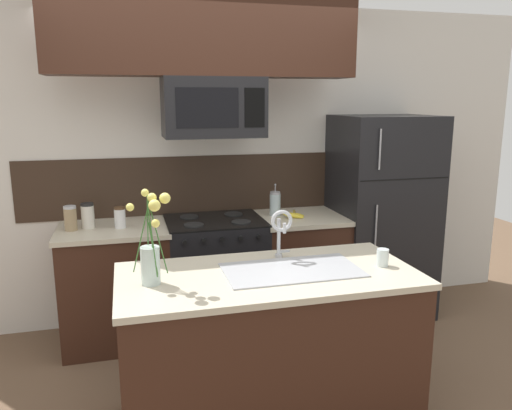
{
  "coord_description": "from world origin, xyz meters",
  "views": [
    {
      "loc": [
        -0.66,
        -2.86,
        1.85
      ],
      "look_at": [
        0.17,
        0.27,
        1.16
      ],
      "focal_mm": 35.0,
      "sensor_mm": 36.0,
      "label": 1
    }
  ],
  "objects_px": {
    "refrigerator": "(380,216)",
    "drinking_glass": "(383,258)",
    "flower_vase": "(151,254)",
    "microwave": "(213,107)",
    "french_press": "(275,204)",
    "storage_jar_medium": "(88,216)",
    "storage_jar_tall": "(70,218)",
    "stove_range": "(216,275)",
    "storage_jar_short": "(120,218)",
    "sink_faucet": "(281,227)",
    "banana_bunch": "(294,215)"
  },
  "relations": [
    {
      "from": "microwave",
      "to": "storage_jar_tall",
      "type": "bearing_deg",
      "value": 179.41
    },
    {
      "from": "stove_range",
      "to": "drinking_glass",
      "type": "height_order",
      "value": "drinking_glass"
    },
    {
      "from": "french_press",
      "to": "flower_vase",
      "type": "distance_m",
      "value": 1.7
    },
    {
      "from": "refrigerator",
      "to": "french_press",
      "type": "bearing_deg",
      "value": 177.55
    },
    {
      "from": "storage_jar_tall",
      "to": "microwave",
      "type": "bearing_deg",
      "value": -0.59
    },
    {
      "from": "refrigerator",
      "to": "french_press",
      "type": "distance_m",
      "value": 0.95
    },
    {
      "from": "microwave",
      "to": "storage_jar_tall",
      "type": "height_order",
      "value": "microwave"
    },
    {
      "from": "storage_jar_medium",
      "to": "microwave",
      "type": "bearing_deg",
      "value": -3.23
    },
    {
      "from": "storage_jar_tall",
      "to": "banana_bunch",
      "type": "relative_size",
      "value": 0.95
    },
    {
      "from": "storage_jar_medium",
      "to": "french_press",
      "type": "xyz_separation_m",
      "value": [
        1.46,
        0.03,
        0.01
      ]
    },
    {
      "from": "refrigerator",
      "to": "banana_bunch",
      "type": "xyz_separation_m",
      "value": [
        -0.81,
        -0.08,
        0.07
      ]
    },
    {
      "from": "stove_range",
      "to": "sink_faucet",
      "type": "height_order",
      "value": "sink_faucet"
    },
    {
      "from": "drinking_glass",
      "to": "french_press",
      "type": "bearing_deg",
      "value": 99.45
    },
    {
      "from": "refrigerator",
      "to": "flower_vase",
      "type": "xyz_separation_m",
      "value": [
        -2.0,
        -1.29,
        0.21
      ]
    },
    {
      "from": "refrigerator",
      "to": "sink_faucet",
      "type": "xyz_separation_m",
      "value": [
        -1.24,
        -1.06,
        0.25
      ]
    },
    {
      "from": "storage_jar_tall",
      "to": "sink_faucet",
      "type": "bearing_deg",
      "value": -38.95
    },
    {
      "from": "banana_bunch",
      "to": "flower_vase",
      "type": "bearing_deg",
      "value": -134.67
    },
    {
      "from": "stove_range",
      "to": "refrigerator",
      "type": "xyz_separation_m",
      "value": [
        1.45,
        0.02,
        0.4
      ]
    },
    {
      "from": "drinking_glass",
      "to": "flower_vase",
      "type": "distance_m",
      "value": 1.3
    },
    {
      "from": "stove_range",
      "to": "storage_jar_tall",
      "type": "bearing_deg",
      "value": -179.46
    },
    {
      "from": "sink_faucet",
      "to": "drinking_glass",
      "type": "distance_m",
      "value": 0.61
    },
    {
      "from": "french_press",
      "to": "storage_jar_tall",
      "type": "bearing_deg",
      "value": -177.46
    },
    {
      "from": "drinking_glass",
      "to": "stove_range",
      "type": "bearing_deg",
      "value": 119.6
    },
    {
      "from": "storage_jar_medium",
      "to": "flower_vase",
      "type": "xyz_separation_m",
      "value": [
        0.39,
        -1.3,
        0.07
      ]
    },
    {
      "from": "refrigerator",
      "to": "drinking_glass",
      "type": "distance_m",
      "value": 1.51
    },
    {
      "from": "storage_jar_medium",
      "to": "flower_vase",
      "type": "bearing_deg",
      "value": -73.18
    },
    {
      "from": "sink_faucet",
      "to": "flower_vase",
      "type": "bearing_deg",
      "value": -163.81
    },
    {
      "from": "microwave",
      "to": "french_press",
      "type": "bearing_deg",
      "value": 8.95
    },
    {
      "from": "microwave",
      "to": "storage_jar_short",
      "type": "bearing_deg",
      "value": -179.41
    },
    {
      "from": "storage_jar_short",
      "to": "drinking_glass",
      "type": "bearing_deg",
      "value": -41.26
    },
    {
      "from": "french_press",
      "to": "sink_faucet",
      "type": "relative_size",
      "value": 0.87
    },
    {
      "from": "drinking_glass",
      "to": "flower_vase",
      "type": "xyz_separation_m",
      "value": [
        -1.29,
        0.04,
        0.11
      ]
    },
    {
      "from": "microwave",
      "to": "french_press",
      "type": "xyz_separation_m",
      "value": [
        0.51,
        0.08,
        -0.78
      ]
    },
    {
      "from": "refrigerator",
      "to": "microwave",
      "type": "bearing_deg",
      "value": -178.38
    },
    {
      "from": "storage_jar_medium",
      "to": "french_press",
      "type": "distance_m",
      "value": 1.46
    },
    {
      "from": "storage_jar_tall",
      "to": "storage_jar_medium",
      "type": "height_order",
      "value": "storage_jar_medium"
    },
    {
      "from": "refrigerator",
      "to": "drinking_glass",
      "type": "relative_size",
      "value": 17.15
    },
    {
      "from": "drinking_glass",
      "to": "storage_jar_medium",
      "type": "bearing_deg",
      "value": 141.56
    },
    {
      "from": "storage_jar_short",
      "to": "banana_bunch",
      "type": "xyz_separation_m",
      "value": [
        1.35,
        -0.03,
        -0.06
      ]
    },
    {
      "from": "storage_jar_tall",
      "to": "flower_vase",
      "type": "relative_size",
      "value": 0.37
    },
    {
      "from": "storage_jar_short",
      "to": "stove_range",
      "type": "bearing_deg",
      "value": 2.27
    },
    {
      "from": "microwave",
      "to": "storage_jar_medium",
      "type": "xyz_separation_m",
      "value": [
        -0.94,
        0.05,
        -0.78
      ]
    },
    {
      "from": "flower_vase",
      "to": "sink_faucet",
      "type": "bearing_deg",
      "value": 16.19
    },
    {
      "from": "stove_range",
      "to": "french_press",
      "type": "height_order",
      "value": "french_press"
    },
    {
      "from": "microwave",
      "to": "storage_jar_short",
      "type": "relative_size",
      "value": 4.69
    },
    {
      "from": "storage_jar_tall",
      "to": "french_press",
      "type": "xyz_separation_m",
      "value": [
        1.58,
        0.07,
        0.01
      ]
    },
    {
      "from": "storage_jar_tall",
      "to": "flower_vase",
      "type": "bearing_deg",
      "value": -67.89
    },
    {
      "from": "storage_jar_tall",
      "to": "storage_jar_short",
      "type": "bearing_deg",
      "value": -3.03
    },
    {
      "from": "stove_range",
      "to": "storage_jar_tall",
      "type": "xyz_separation_m",
      "value": [
        -1.06,
        -0.01,
        0.54
      ]
    },
    {
      "from": "refrigerator",
      "to": "flower_vase",
      "type": "relative_size",
      "value": 3.5
    }
  ]
}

